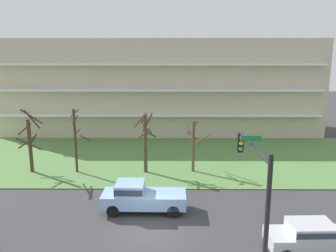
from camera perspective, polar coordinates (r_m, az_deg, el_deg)
The scene contains 10 objects.
ground at distance 20.13m, azimuth -3.35°, elevation -17.51°, with size 160.00×160.00×0.00m, color #38383A.
grass_lawn_strip at distance 33.03m, azimuth -1.79°, elevation -5.48°, with size 80.00×16.00×0.08m, color #547F42.
apartment_building at distance 44.67m, azimuth -1.21°, elevation 6.86°, with size 40.26×10.91×12.01m.
tree_far_left at distance 30.57m, azimuth -22.68°, elevation -2.48°, with size 2.34×2.34×5.79m.
tree_left at distance 29.26m, azimuth -15.56°, elevation -2.25°, with size 1.56×1.92×5.61m.
tree_center at distance 28.26m, azimuth -3.91°, elevation -2.39°, with size 1.92×1.92×5.20m.
tree_right at distance 28.60m, azimuth 4.51°, elevation -3.11°, with size 2.11×2.09×4.56m.
pickup_blue_center_left at distance 21.96m, azimuth -4.78°, elevation -11.95°, with size 5.42×2.06×1.95m.
sedan_silver_center_right at distance 19.32m, azimuth 23.32°, elevation -16.93°, with size 4.45×1.93×1.57m.
traffic_signal_mast at distance 14.17m, azimuth 14.80°, elevation -10.80°, with size 0.90×5.31×6.58m.
Camera 1 is at (1.24, -17.51, 9.84)m, focal length 35.38 mm.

